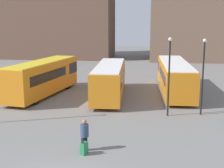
{
  "coord_description": "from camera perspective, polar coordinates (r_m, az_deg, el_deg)",
  "views": [
    {
      "loc": [
        3.84,
        -11.32,
        6.83
      ],
      "look_at": [
        0.73,
        13.46,
        1.84
      ],
      "focal_mm": 50.0,
      "sensor_mm": 36.0,
      "label": 1
    }
  ],
  "objects": [
    {
      "name": "lamp_post_2",
      "position": [
        23.73,
        16.32,
        2.35
      ],
      "size": [
        0.28,
        0.28,
        5.65
      ],
      "color": "black",
      "rests_on": "ground_plane"
    },
    {
      "name": "suitcase",
      "position": [
        16.71,
        -5.13,
        -11.62
      ],
      "size": [
        0.38,
        0.48,
        0.96
      ],
      "rotation": [
        0.0,
        0.0,
        1.21
      ],
      "color": "#28844C",
      "rests_on": "ground_plane"
    },
    {
      "name": "bus_1",
      "position": [
        28.83,
        -0.43,
        0.89
      ],
      "size": [
        2.99,
        10.67,
        2.98
      ],
      "rotation": [
        0.0,
        0.0,
        1.62
      ],
      "color": "orange",
      "rests_on": "ground_plane"
    },
    {
      "name": "bus_0",
      "position": [
        30.07,
        -12.44,
        1.3
      ],
      "size": [
        4.12,
        10.84,
        3.23
      ],
      "rotation": [
        0.0,
        0.0,
        1.41
      ],
      "color": "orange",
      "rests_on": "ground_plane"
    },
    {
      "name": "bus_2",
      "position": [
        31.34,
        11.37,
        1.52
      ],
      "size": [
        3.03,
        12.59,
        2.98
      ],
      "rotation": [
        0.0,
        0.0,
        1.6
      ],
      "color": "orange",
      "rests_on": "ground_plane"
    },
    {
      "name": "lamp_post_0",
      "position": [
        22.85,
        10.41,
        2.43
      ],
      "size": [
        0.28,
        0.28,
        5.76
      ],
      "color": "black",
      "rests_on": "ground_plane"
    },
    {
      "name": "traveler",
      "position": [
        16.93,
        -5.05,
        -8.78
      ],
      "size": [
        0.57,
        0.57,
        1.74
      ],
      "rotation": [
        0.0,
        0.0,
        1.21
      ],
      "color": "black",
      "rests_on": "ground_plane"
    }
  ]
}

